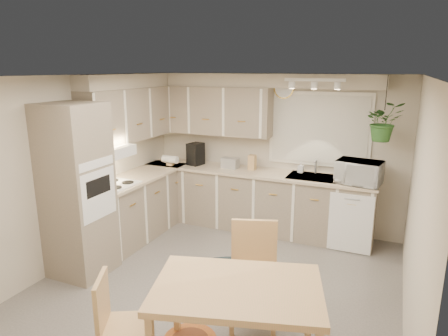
{
  "coord_description": "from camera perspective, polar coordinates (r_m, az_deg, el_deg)",
  "views": [
    {
      "loc": [
        1.76,
        -3.85,
        2.48
      ],
      "look_at": [
        -0.16,
        0.55,
        1.28
      ],
      "focal_mm": 32.0,
      "sensor_mm": 36.0,
      "label": 1
    }
  ],
  "objects": [
    {
      "name": "floor",
      "position": [
        4.9,
        -0.86,
        -16.3
      ],
      "size": [
        4.2,
        4.2,
        0.0
      ],
      "primitive_type": "plane",
      "color": "slate",
      "rests_on": "ground"
    },
    {
      "name": "ceiling",
      "position": [
        4.23,
        -0.98,
        12.99
      ],
      "size": [
        4.2,
        4.2,
        0.0
      ],
      "primitive_type": "plane",
      "color": "silver",
      "rests_on": "wall_back"
    },
    {
      "name": "wall_back",
      "position": [
        6.33,
        7.0,
        2.32
      ],
      "size": [
        4.0,
        0.04,
        2.4
      ],
      "primitive_type": "cube",
      "color": "#BFB39D",
      "rests_on": "floor"
    },
    {
      "name": "wall_front",
      "position": [
        2.79,
        -19.68,
        -14.15
      ],
      "size": [
        4.0,
        0.04,
        2.4
      ],
      "primitive_type": "cube",
      "color": "#BFB39D",
      "rests_on": "floor"
    },
    {
      "name": "wall_left",
      "position": [
        5.53,
        -20.13,
        -0.18
      ],
      "size": [
        0.04,
        4.2,
        2.4
      ],
      "primitive_type": "cube",
      "color": "#BFB39D",
      "rests_on": "floor"
    },
    {
      "name": "wall_right",
      "position": [
        4.06,
        25.85,
        -5.77
      ],
      "size": [
        0.04,
        4.2,
        2.4
      ],
      "primitive_type": "cube",
      "color": "#BFB39D",
      "rests_on": "floor"
    },
    {
      "name": "base_cab_left",
      "position": [
        6.2,
        -11.95,
        -5.36
      ],
      "size": [
        0.6,
        1.85,
        0.9
      ],
      "primitive_type": "cube",
      "color": "gray",
      "rests_on": "floor"
    },
    {
      "name": "base_cab_back",
      "position": [
        6.31,
        4.26,
        -4.71
      ],
      "size": [
        3.6,
        0.6,
        0.9
      ],
      "primitive_type": "cube",
      "color": "gray",
      "rests_on": "floor"
    },
    {
      "name": "counter_left",
      "position": [
        6.05,
        -12.1,
        -1.17
      ],
      "size": [
        0.64,
        1.89,
        0.04
      ],
      "primitive_type": "cube",
      "color": "beige",
      "rests_on": "base_cab_left"
    },
    {
      "name": "counter_back",
      "position": [
        6.17,
        4.31,
        -0.6
      ],
      "size": [
        3.64,
        0.64,
        0.04
      ],
      "primitive_type": "cube",
      "color": "beige",
      "rests_on": "base_cab_back"
    },
    {
      "name": "oven_stack",
      "position": [
        5.09,
        -20.21,
        -3.14
      ],
      "size": [
        0.65,
        0.65,
        2.1
      ],
      "primitive_type": "cube",
      "color": "gray",
      "rests_on": "floor"
    },
    {
      "name": "wall_oven_face",
      "position": [
        4.88,
        -17.48,
        -3.64
      ],
      "size": [
        0.02,
        0.56,
        0.58
      ],
      "primitive_type": "cube",
      "color": "white",
      "rests_on": "oven_stack"
    },
    {
      "name": "upper_cab_left",
      "position": [
        6.06,
        -12.9,
        7.54
      ],
      "size": [
        0.35,
        2.0,
        0.75
      ],
      "primitive_type": "cube",
      "color": "gray",
      "rests_on": "wall_left"
    },
    {
      "name": "upper_cab_back",
      "position": [
        6.43,
        -1.94,
        8.24
      ],
      "size": [
        2.0,
        0.35,
        0.75
      ],
      "primitive_type": "cube",
      "color": "gray",
      "rests_on": "wall_back"
    },
    {
      "name": "soffit_left",
      "position": [
        6.04,
        -13.35,
        12.02
      ],
      "size": [
        0.3,
        2.0,
        0.2
      ],
      "primitive_type": "cube",
      "color": "#BFB39D",
      "rests_on": "wall_left"
    },
    {
      "name": "soffit_back",
      "position": [
        6.12,
        5.06,
        12.35
      ],
      "size": [
        3.6,
        0.3,
        0.2
      ],
      "primitive_type": "cube",
      "color": "#BFB39D",
      "rests_on": "wall_back"
    },
    {
      "name": "cooktop",
      "position": [
        5.6,
        -15.43,
        -2.34
      ],
      "size": [
        0.52,
        0.58,
        0.02
      ],
      "primitive_type": "cube",
      "color": "white",
      "rests_on": "counter_left"
    },
    {
      "name": "range_hood",
      "position": [
        5.51,
        -15.9,
        2.23
      ],
      "size": [
        0.4,
        0.6,
        0.14
      ],
      "primitive_type": "cube",
      "color": "white",
      "rests_on": "upper_cab_left"
    },
    {
      "name": "window_blinds",
      "position": [
        6.07,
        13.39,
        5.38
      ],
      "size": [
        1.4,
        0.02,
        1.0
      ],
      "primitive_type": "cube",
      "color": "white",
      "rests_on": "wall_back"
    },
    {
      "name": "window_frame",
      "position": [
        6.08,
        13.4,
        5.39
      ],
      "size": [
        1.5,
        0.02,
        1.1
      ],
      "primitive_type": "cube",
      "color": "silver",
      "rests_on": "wall_back"
    },
    {
      "name": "sink",
      "position": [
        5.96,
        12.53,
        -1.63
      ],
      "size": [
        0.7,
        0.48,
        0.1
      ],
      "primitive_type": "cube",
      "color": "#A7A9AE",
      "rests_on": "counter_back"
    },
    {
      "name": "dishwasher_front",
      "position": [
        5.74,
        17.58,
        -7.59
      ],
      "size": [
        0.58,
        0.02,
        0.83
      ],
      "primitive_type": "cube",
      "color": "white",
      "rests_on": "base_cab_back"
    },
    {
      "name": "track_light_bar",
      "position": [
        5.5,
        12.81,
        12.19
      ],
      "size": [
        0.8,
        0.04,
        0.04
      ],
      "primitive_type": "cube",
      "color": "white",
      "rests_on": "ceiling"
    },
    {
      "name": "wall_clock",
      "position": [
        6.14,
        8.56,
        11.14
      ],
      "size": [
        0.3,
        0.03,
        0.3
      ],
      "primitive_type": "cylinder",
      "rotation": [
        1.57,
        0.0,
        0.0
      ],
      "color": "#EDC053",
      "rests_on": "wall_back"
    },
    {
      "name": "dining_table",
      "position": [
        3.48,
        1.87,
        -22.35
      ],
      "size": [
        1.51,
        1.21,
        0.83
      ],
      "primitive_type": "cube",
      "rotation": [
        0.0,
        0.0,
        0.28
      ],
      "color": "tan",
      "rests_on": "floor"
    },
    {
      "name": "chair_left",
      "position": [
        3.63,
        -13.81,
        -20.8
      ],
      "size": [
        0.54,
        0.54,
        0.86
      ],
      "primitive_type": "cube",
      "rotation": [
        0.0,
        0.0,
        -1.1
      ],
      "color": "tan",
      "rests_on": "floor"
    },
    {
      "name": "chair_back",
      "position": [
        4.01,
        4.23,
        -15.37
      ],
      "size": [
        0.61,
        0.61,
        1.02
      ],
      "primitive_type": "cube",
      "rotation": [
        0.0,
        0.0,
        3.47
      ],
      "color": "tan",
      "rests_on": "floor"
    },
    {
      "name": "braided_rug",
      "position": [
        5.1,
        1.61,
        -14.97
      ],
      "size": [
        1.49,
        1.27,
        0.01
      ],
      "primitive_type": "ellipsoid",
      "rotation": [
        0.0,
        0.0,
        0.29
      ],
      "color": "black",
      "rests_on": "floor"
    },
    {
      "name": "microwave",
      "position": [
        5.72,
        18.75,
        -0.24
      ],
      "size": [
        0.63,
        0.41,
        0.4
      ],
      "primitive_type": "imported",
      "rotation": [
        0.0,
        0.0,
        -0.16
      ],
      "color": "white",
      "rests_on": "counter_back"
    },
    {
      "name": "soap_bottle",
      "position": [
        6.12,
        10.9,
        -0.36
      ],
      "size": [
        0.09,
        0.18,
        0.08
      ],
      "primitive_type": "imported",
      "rotation": [
        0.0,
        0.0,
        -0.05
      ],
      "color": "white",
      "rests_on": "counter_back"
    },
    {
      "name": "hanging_plant",
      "position": [
        5.6,
        21.8,
        5.61
      ],
      "size": [
        0.62,
        0.65,
        0.4
      ],
      "primitive_type": "imported",
      "rotation": [
        0.0,
        0.0,
        0.37
      ],
      "color": "#2C5C24",
      "rests_on": "ceiling"
    },
    {
      "name": "coffee_maker",
      "position": [
        6.53,
        -4.08,
        2.02
      ],
      "size": [
        0.25,
        0.28,
        0.36
      ],
      "primitive_type": "cube",
      "rotation": [
        0.0,
        0.0,
        -0.23
      ],
      "color": "black",
      "rests_on": "counter_back"
    },
    {
      "name": "toaster",
      "position": [
        6.31,
        0.88,
        0.73
      ],
      "size": [
        0.28,
        0.17,
        0.16
      ],
      "primitive_type": "cube",
      "rotation": [
        0.0,
        0.0,
        -0.09
      ],
      "color": "#A7A9AE",
      "rests_on": "counter_back"
    },
    {
      "name": "knife_block",
      "position": [
        6.21,
        4.05,
        0.81
      ],
      "size": [
        0.12,
        0.12,
        0.23
      ],
      "primitive_type": "cube",
      "rotation": [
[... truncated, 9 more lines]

